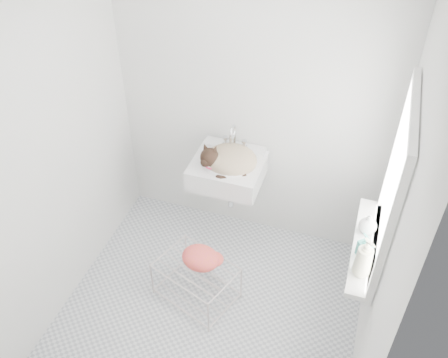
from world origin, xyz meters
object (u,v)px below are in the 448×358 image
(sink, at_px, (228,162))
(bottle_a, at_px, (360,273))
(bottle_b, at_px, (363,255))
(wire_rack, at_px, (197,283))
(bottle_c, at_px, (366,231))
(cat, at_px, (228,160))

(sink, bearing_deg, bottle_a, -35.63)
(bottle_b, bearing_deg, wire_rack, -178.78)
(bottle_b, bearing_deg, bottle_c, 90.00)
(bottle_a, height_order, bottle_c, bottle_a)
(cat, bearing_deg, sink, 113.75)
(bottle_b, bearing_deg, bottle_a, -90.00)
(bottle_a, height_order, bottle_b, bottle_a)
(cat, distance_m, bottle_a, 1.35)
(bottle_a, distance_m, bottle_b, 0.15)
(wire_rack, xyz_separation_m, bottle_b, (1.14, 0.02, 0.70))
(wire_rack, bearing_deg, bottle_b, 1.22)
(bottle_c, bearing_deg, cat, 159.57)
(sink, height_order, bottle_a, bottle_a)
(wire_rack, height_order, bottle_b, bottle_b)
(cat, bearing_deg, bottle_c, -33.44)
(cat, xyz_separation_m, bottle_c, (1.10, -0.41, -0.04))
(sink, xyz_separation_m, bottle_a, (1.11, -0.80, 0.00))
(cat, relative_size, bottle_c, 3.09)
(cat, xyz_separation_m, bottle_b, (1.10, -0.63, -0.04))
(wire_rack, height_order, bottle_a, bottle_a)
(wire_rack, bearing_deg, cat, 86.17)
(bottle_b, relative_size, bottle_c, 1.10)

